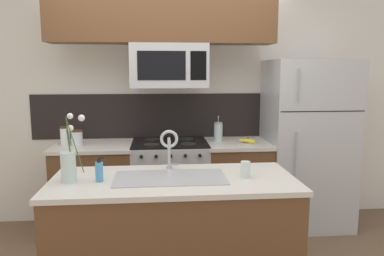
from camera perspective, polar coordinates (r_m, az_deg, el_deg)
The scene contains 18 objects.
rear_partition at distance 4.15m, azimuth 0.52°, elevation 4.07°, with size 5.20×0.10×2.60m, color silver.
splash_band at distance 4.09m, azimuth -3.60°, elevation 1.87°, with size 2.91×0.01×0.48m, color black.
back_counter_left at distance 3.97m, azimuth -14.51°, elevation -8.87°, with size 0.79×0.65×0.91m.
back_counter_right at distance 4.00m, azimuth 6.80°, elevation -8.51°, with size 0.67×0.65×0.91m.
stove_range at distance 3.92m, azimuth -3.36°, elevation -8.76°, with size 0.76×0.64×0.93m.
microwave at distance 3.71m, azimuth -3.52°, elevation 9.44°, with size 0.74×0.40×0.42m.
upper_cabinet_band at distance 3.72m, azimuth -4.56°, elevation 17.29°, with size 2.15×0.34×0.60m, color brown.
refrigerator at distance 4.13m, azimuth 17.02°, elevation -2.31°, with size 0.86×0.74×1.75m.
storage_jar_tall at distance 3.93m, azimuth -18.76°, elevation -1.08°, with size 0.10×0.10×0.18m.
storage_jar_medium at distance 3.84m, azimuth -17.13°, elevation -1.44°, with size 0.11×0.11×0.15m.
banana_bunch at distance 3.85m, azimuth 8.52°, elevation -1.93°, with size 0.19×0.12×0.08m.
french_press at distance 3.89m, azimuth 4.01°, elevation -0.57°, with size 0.09×0.09×0.27m.
island_counter at distance 2.75m, azimuth -2.74°, elevation -16.73°, with size 1.67×0.74×0.91m.
kitchen_sink at distance 2.61m, azimuth -3.33°, elevation -9.09°, with size 0.76×0.39×0.16m.
sink_faucet at distance 2.73m, azimuth -3.49°, elevation -2.50°, with size 0.14×0.14×0.31m.
dish_soap_bottle at distance 2.57m, azimuth -13.95°, elevation -6.43°, with size 0.06×0.05×0.16m.
drinking_glass at distance 2.62m, azimuth 8.14°, elevation -6.27°, with size 0.07×0.07×0.11m.
flower_vase at distance 2.60m, azimuth -18.22°, elevation -5.42°, with size 0.17×0.12×0.45m.
Camera 1 is at (-0.11, -2.83, 1.64)m, focal length 35.00 mm.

